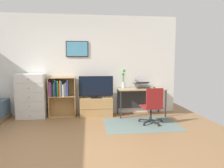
{
  "coord_description": "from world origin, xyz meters",
  "views": [
    {
      "loc": [
        0.58,
        -3.19,
        1.45
      ],
      "look_at": [
        1.14,
        1.5,
        0.93
      ],
      "focal_mm": 32.52,
      "sensor_mm": 36.0,
      "label": 1
    }
  ],
  "objects_px": {
    "computer_mouse": "(154,88)",
    "bamboo_vase": "(123,80)",
    "tv_stand": "(96,107)",
    "television": "(96,87)",
    "laptop": "(143,85)",
    "bookshelf": "(61,93)",
    "dresser": "(31,96)",
    "office_chair": "(153,105)",
    "desk": "(140,93)"
  },
  "relations": [
    {
      "from": "dresser",
      "to": "laptop",
      "type": "distance_m",
      "value": 2.95
    },
    {
      "from": "tv_stand",
      "to": "computer_mouse",
      "type": "height_order",
      "value": "computer_mouse"
    },
    {
      "from": "tv_stand",
      "to": "television",
      "type": "xyz_separation_m",
      "value": [
        0.0,
        -0.02,
        0.54
      ]
    },
    {
      "from": "desk",
      "to": "computer_mouse",
      "type": "relative_size",
      "value": 12.05
    },
    {
      "from": "tv_stand",
      "to": "television",
      "type": "bearing_deg",
      "value": -90.0
    },
    {
      "from": "television",
      "to": "bamboo_vase",
      "type": "relative_size",
      "value": 1.79
    },
    {
      "from": "bamboo_vase",
      "to": "computer_mouse",
      "type": "bearing_deg",
      "value": -13.1
    },
    {
      "from": "bamboo_vase",
      "to": "television",
      "type": "bearing_deg",
      "value": -172.95
    },
    {
      "from": "dresser",
      "to": "computer_mouse",
      "type": "height_order",
      "value": "dresser"
    },
    {
      "from": "bamboo_vase",
      "to": "desk",
      "type": "bearing_deg",
      "value": -9.93
    },
    {
      "from": "tv_stand",
      "to": "laptop",
      "type": "xyz_separation_m",
      "value": [
        1.28,
        0.01,
        0.56
      ]
    },
    {
      "from": "bookshelf",
      "to": "laptop",
      "type": "height_order",
      "value": "bookshelf"
    },
    {
      "from": "computer_mouse",
      "to": "bamboo_vase",
      "type": "bearing_deg",
      "value": 166.9
    },
    {
      "from": "desk",
      "to": "laptop",
      "type": "xyz_separation_m",
      "value": [
        0.08,
        0.02,
        0.2
      ]
    },
    {
      "from": "office_chair",
      "to": "laptop",
      "type": "relative_size",
      "value": 2.13
    },
    {
      "from": "laptop",
      "to": "computer_mouse",
      "type": "bearing_deg",
      "value": -24.1
    },
    {
      "from": "tv_stand",
      "to": "desk",
      "type": "relative_size",
      "value": 0.69
    },
    {
      "from": "dresser",
      "to": "office_chair",
      "type": "distance_m",
      "value": 3.06
    },
    {
      "from": "television",
      "to": "office_chair",
      "type": "xyz_separation_m",
      "value": [
        1.26,
        -0.89,
        -0.32
      ]
    },
    {
      "from": "bookshelf",
      "to": "tv_stand",
      "type": "distance_m",
      "value": 1.01
    },
    {
      "from": "laptop",
      "to": "desk",
      "type": "bearing_deg",
      "value": -160.75
    },
    {
      "from": "bookshelf",
      "to": "bamboo_vase",
      "type": "relative_size",
      "value": 2.06
    },
    {
      "from": "dresser",
      "to": "tv_stand",
      "type": "height_order",
      "value": "dresser"
    },
    {
      "from": "tv_stand",
      "to": "desk",
      "type": "distance_m",
      "value": 1.26
    },
    {
      "from": "bookshelf",
      "to": "office_chair",
      "type": "height_order",
      "value": "bookshelf"
    },
    {
      "from": "bookshelf",
      "to": "tv_stand",
      "type": "xyz_separation_m",
      "value": [
        0.93,
        -0.05,
        -0.39
      ]
    },
    {
      "from": "tv_stand",
      "to": "laptop",
      "type": "relative_size",
      "value": 2.13
    },
    {
      "from": "television",
      "to": "tv_stand",
      "type": "bearing_deg",
      "value": 90.0
    },
    {
      "from": "dresser",
      "to": "laptop",
      "type": "xyz_separation_m",
      "value": [
        2.94,
        0.03,
        0.23
      ]
    },
    {
      "from": "dresser",
      "to": "laptop",
      "type": "relative_size",
      "value": 2.85
    },
    {
      "from": "laptop",
      "to": "television",
      "type": "bearing_deg",
      "value": -176.74
    },
    {
      "from": "dresser",
      "to": "laptop",
      "type": "height_order",
      "value": "dresser"
    },
    {
      "from": "office_chair",
      "to": "computer_mouse",
      "type": "distance_m",
      "value": 0.9
    },
    {
      "from": "television",
      "to": "office_chair",
      "type": "distance_m",
      "value": 1.58
    },
    {
      "from": "desk",
      "to": "bamboo_vase",
      "type": "bearing_deg",
      "value": 170.07
    },
    {
      "from": "dresser",
      "to": "bamboo_vase",
      "type": "distance_m",
      "value": 2.44
    },
    {
      "from": "television",
      "to": "office_chair",
      "type": "bearing_deg",
      "value": -35.18
    },
    {
      "from": "dresser",
      "to": "bookshelf",
      "type": "relative_size",
      "value": 1.11
    },
    {
      "from": "office_chair",
      "to": "bamboo_vase",
      "type": "xyz_separation_m",
      "value": [
        -0.51,
        0.98,
        0.51
      ]
    },
    {
      "from": "tv_stand",
      "to": "television",
      "type": "distance_m",
      "value": 0.54
    },
    {
      "from": "dresser",
      "to": "office_chair",
      "type": "xyz_separation_m",
      "value": [
        2.92,
        -0.9,
        -0.12
      ]
    },
    {
      "from": "bookshelf",
      "to": "computer_mouse",
      "type": "relative_size",
      "value": 10.02
    },
    {
      "from": "television",
      "to": "computer_mouse",
      "type": "height_order",
      "value": "television"
    },
    {
      "from": "laptop",
      "to": "dresser",
      "type": "bearing_deg",
      "value": -177.82
    },
    {
      "from": "laptop",
      "to": "bookshelf",
      "type": "bearing_deg",
      "value": -179.22
    },
    {
      "from": "tv_stand",
      "to": "computer_mouse",
      "type": "relative_size",
      "value": 8.28
    },
    {
      "from": "bamboo_vase",
      "to": "bookshelf",
      "type": "bearing_deg",
      "value": -179.18
    },
    {
      "from": "dresser",
      "to": "office_chair",
      "type": "bearing_deg",
      "value": -17.08
    },
    {
      "from": "desk",
      "to": "computer_mouse",
      "type": "xyz_separation_m",
      "value": [
        0.36,
        -0.11,
        0.15
      ]
    },
    {
      "from": "television",
      "to": "bamboo_vase",
      "type": "distance_m",
      "value": 0.78
    }
  ]
}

